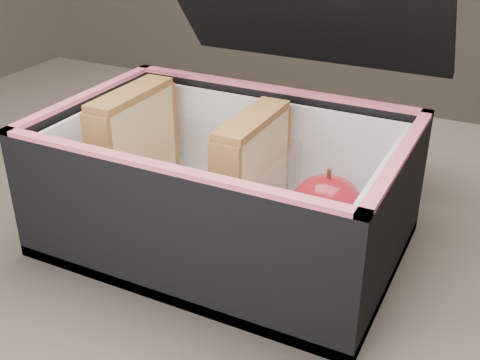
# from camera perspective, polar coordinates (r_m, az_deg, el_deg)

# --- Properties ---
(kitchen_table) EXTENTS (1.20, 0.80, 0.75)m
(kitchen_table) POSITION_cam_1_polar(r_m,az_deg,el_deg) (0.66, 0.43, -11.29)
(kitchen_table) COLOR brown
(kitchen_table) RESTS_ON ground
(lunch_bag) EXTENTS (0.32, 0.34, 0.28)m
(lunch_bag) POSITION_cam_1_polar(r_m,az_deg,el_deg) (0.56, -1.10, 0.47)
(lunch_bag) COLOR black
(lunch_bag) RESTS_ON kitchen_table
(plastic_tub) EXTENTS (0.18, 0.13, 0.07)m
(plastic_tub) POSITION_cam_1_polar(r_m,az_deg,el_deg) (0.59, -4.62, -0.14)
(plastic_tub) COLOR white
(plastic_tub) RESTS_ON lunch_bag
(sandwich_left) EXTENTS (0.03, 0.11, 0.12)m
(sandwich_left) POSITION_cam_1_polar(r_m,az_deg,el_deg) (0.61, -9.96, 3.15)
(sandwich_left) COLOR tan
(sandwich_left) RESTS_ON plastic_tub
(sandwich_right) EXTENTS (0.03, 0.10, 0.11)m
(sandwich_right) POSITION_cam_1_polar(r_m,az_deg,el_deg) (0.55, 1.13, 0.57)
(sandwich_right) COLOR tan
(sandwich_right) RESTS_ON plastic_tub
(carrot_sticks) EXTENTS (0.05, 0.12, 0.03)m
(carrot_sticks) POSITION_cam_1_polar(r_m,az_deg,el_deg) (0.59, -5.69, -1.94)
(carrot_sticks) COLOR #DC3400
(carrot_sticks) RESTS_ON plastic_tub
(paper_napkin) EXTENTS (0.10, 0.10, 0.01)m
(paper_napkin) POSITION_cam_1_polar(r_m,az_deg,el_deg) (0.56, 7.63, -5.65)
(paper_napkin) COLOR white
(paper_napkin) RESTS_ON lunch_bag
(red_apple) EXTENTS (0.08, 0.08, 0.07)m
(red_apple) POSITION_cam_1_polar(r_m,az_deg,el_deg) (0.54, 8.19, -2.62)
(red_apple) COLOR maroon
(red_apple) RESTS_ON paper_napkin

